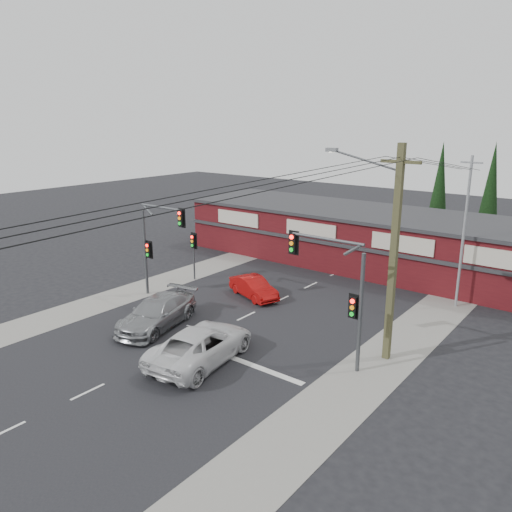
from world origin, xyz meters
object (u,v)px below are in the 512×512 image
Objects in this scene: red_sedan at (254,287)px; shop_building at (348,235)px; silver_suv at (157,313)px; utility_pole at (391,248)px; white_suv at (201,345)px.

red_sedan is 0.15× the size of shop_building.
utility_pole is at bearing 6.79° from silver_suv.
utility_pole is (11.24, 4.20, 4.59)m from silver_suv.
white_suv is 0.22× the size of shop_building.
shop_building is at bearing 16.47° from red_sedan.
silver_suv is at bearing -95.91° from shop_building.
silver_suv is 1.41× the size of red_sedan.
silver_suv is 12.85m from utility_pole.
white_suv is at bearing -137.72° from red_sedan.
white_suv reaches higher than silver_suv.
silver_suv is 18.34m from shop_building.
red_sedan is at bearing 164.80° from utility_pole.
red_sedan is at bearing -75.67° from white_suv.
white_suv is 9.77m from utility_pole.
shop_building is at bearing 70.41° from silver_suv.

